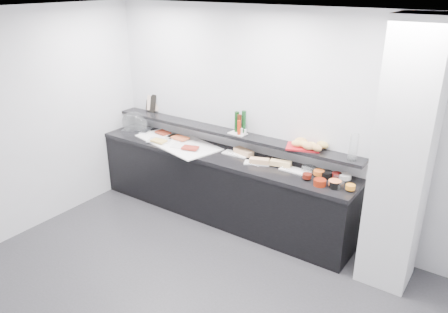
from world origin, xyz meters
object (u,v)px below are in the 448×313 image
Objects in this scene: sandwich_plate_mid at (257,163)px; bread_tray at (303,147)px; cloche_base at (137,130)px; condiment_tray at (238,134)px; carafe at (353,147)px; framed_print at (151,103)px.

bread_tray is at bearing -1.45° from sandwich_plate_mid.
cloche_base is 1.67m from condiment_tray.
carafe reaches higher than cloche_base.
sandwich_plate_mid is 0.59m from bread_tray.
cloche_base is at bearing -177.84° from carafe.
cloche_base is at bearing 156.42° from sandwich_plate_mid.
carafe is at bearing -14.96° from sandwich_plate_mid.
bread_tray is 0.61m from carafe.
sandwich_plate_mid is at bearing -19.34° from condiment_tray.
framed_print is 2.49m from bread_tray.
carafe is (0.59, -0.04, 0.14)m from bread_tray.
framed_print reaches higher than condiment_tray.
bread_tray reaches higher than cloche_base.
carafe is at bearing 3.18° from condiment_tray.
condiment_tray is (1.59, -0.13, -0.12)m from framed_print.
framed_print is 0.69× the size of bread_tray.
condiment_tray is at bearing 5.00° from framed_print.
cloche_base is at bearing -171.23° from condiment_tray.
framed_print is (-1.99, 0.29, 0.37)m from sandwich_plate_mid.
bread_tray is at bearing 5.55° from condiment_tray.
cloche_base is 1.28× the size of sandwich_plate_mid.
carafe reaches higher than sandwich_plate_mid.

